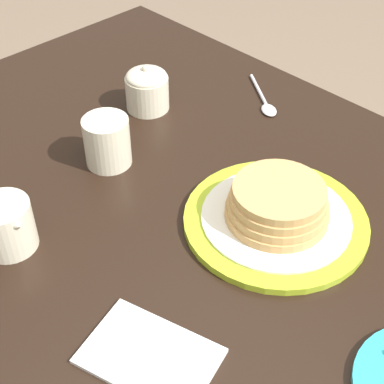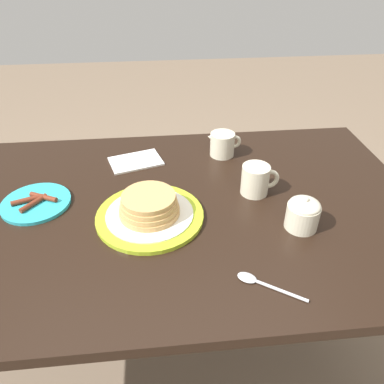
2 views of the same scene
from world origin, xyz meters
TOP-DOWN VIEW (x-y plane):
  - dining_table at (0.00, 0.00)m, footprint 1.54×0.85m
  - pancake_plate at (0.01, -0.05)m, footprint 0.28×0.28m
  - coffee_mug at (0.31, 0.04)m, footprint 0.11×0.08m
  - creamer_pitcher at (0.25, 0.26)m, footprint 0.12×0.08m
  - sugar_bowl at (0.39, -0.12)m, footprint 0.08×0.08m
  - napkin at (-0.03, 0.24)m, footprint 0.19×0.15m
  - spoon at (0.24, -0.30)m, footprint 0.14×0.10m

SIDE VIEW (x-z plane):
  - dining_table at x=0.00m, z-range 0.26..0.99m
  - napkin at x=-0.03m, z-range 0.73..0.74m
  - spoon at x=0.24m, z-range 0.73..0.74m
  - pancake_plate at x=0.01m, z-range 0.72..0.80m
  - creamer_pitcher at x=0.25m, z-range 0.73..0.82m
  - sugar_bowl at x=0.39m, z-range 0.73..0.82m
  - coffee_mug at x=0.31m, z-range 0.74..0.82m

